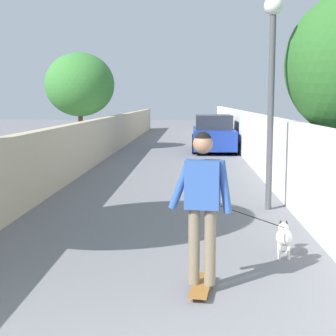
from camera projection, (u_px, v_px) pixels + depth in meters
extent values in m
plane|color=slate|center=(173.00, 165.00, 16.93)|extent=(80.00, 80.00, 0.00)
cube|color=tan|center=(80.00, 148.00, 14.98)|extent=(48.00, 0.30, 1.50)
cube|color=white|center=(263.00, 145.00, 14.72)|extent=(48.00, 0.30, 1.71)
cylinder|color=#473523|center=(81.00, 128.00, 21.95)|extent=(0.20, 0.20, 1.93)
ellipsoid|color=#387A33|center=(80.00, 85.00, 21.71)|extent=(2.97, 2.97, 2.72)
cylinder|color=#4C4C51|center=(271.00, 114.00, 9.77)|extent=(0.12, 0.12, 3.75)
sphere|color=silver|center=(273.00, 6.00, 9.50)|extent=(0.36, 0.36, 0.36)
cube|color=brown|center=(202.00, 285.00, 5.70)|extent=(0.82, 0.31, 0.02)
cylinder|color=beige|center=(199.00, 280.00, 5.99)|extent=(0.06, 0.04, 0.06)
cylinder|color=beige|center=(210.00, 280.00, 5.97)|extent=(0.06, 0.04, 0.06)
cylinder|color=beige|center=(192.00, 297.00, 5.45)|extent=(0.06, 0.04, 0.06)
cylinder|color=beige|center=(205.00, 298.00, 5.42)|extent=(0.06, 0.04, 0.06)
cylinder|color=#726651|center=(194.00, 246.00, 5.66)|extent=(0.15, 0.15, 0.87)
cylinder|color=#726651|center=(210.00, 247.00, 5.63)|extent=(0.15, 0.15, 0.87)
cube|color=#2D5199|center=(203.00, 184.00, 5.55)|extent=(0.27, 0.41, 0.54)
cylinder|color=#2D5199|center=(181.00, 184.00, 5.60)|extent=(0.13, 0.29, 0.58)
cylinder|color=#2D5199|center=(224.00, 187.00, 5.51)|extent=(0.11, 0.19, 0.59)
sphere|color=#9E7051|center=(203.00, 144.00, 5.49)|extent=(0.22, 0.22, 0.22)
sphere|color=black|center=(203.00, 140.00, 5.49)|extent=(0.19, 0.19, 0.19)
ellipsoid|color=white|center=(284.00, 237.00, 6.97)|extent=(0.45, 0.28, 0.22)
sphere|color=white|center=(283.00, 227.00, 7.23)|extent=(0.15, 0.15, 0.15)
cone|color=black|center=(281.00, 222.00, 7.22)|extent=(0.06, 0.06, 0.06)
cone|color=black|center=(287.00, 222.00, 7.21)|extent=(0.06, 0.06, 0.06)
cylinder|color=white|center=(279.00, 247.00, 7.14)|extent=(0.04, 0.04, 0.18)
cylinder|color=white|center=(288.00, 247.00, 7.11)|extent=(0.04, 0.04, 0.18)
cylinder|color=white|center=(279.00, 252.00, 6.87)|extent=(0.04, 0.04, 0.18)
cylinder|color=white|center=(289.00, 253.00, 6.85)|extent=(0.04, 0.04, 0.18)
cylinder|color=white|center=(285.00, 236.00, 6.70)|extent=(0.14, 0.05, 0.13)
cylinder|color=black|center=(248.00, 215.00, 6.26)|extent=(1.37, 1.17, 0.66)
cube|color=navy|center=(213.00, 138.00, 21.56)|extent=(4.35, 1.70, 0.80)
cube|color=#262B33|center=(213.00, 122.00, 21.47)|extent=(2.26, 1.50, 0.60)
cylinder|color=black|center=(194.00, 141.00, 22.96)|extent=(0.64, 0.22, 0.64)
cylinder|color=black|center=(229.00, 141.00, 22.89)|extent=(0.64, 0.22, 0.64)
cylinder|color=black|center=(195.00, 146.00, 20.29)|extent=(0.64, 0.22, 0.64)
cylinder|color=black|center=(234.00, 146.00, 20.22)|extent=(0.64, 0.22, 0.64)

